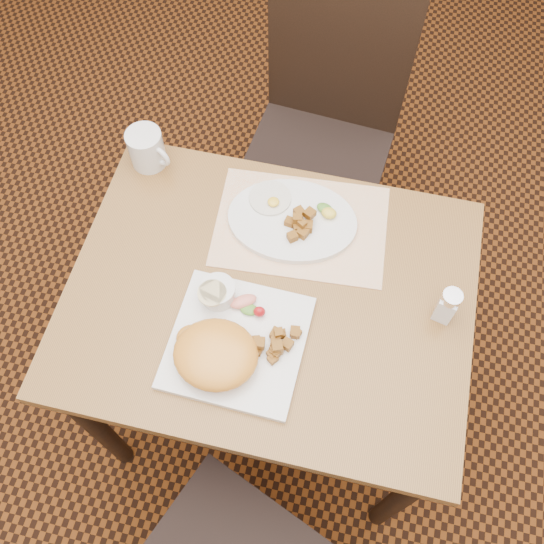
{
  "coord_description": "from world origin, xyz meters",
  "views": [
    {
      "loc": [
        0.14,
        -0.58,
        1.96
      ],
      "look_at": [
        0.0,
        0.02,
        0.82
      ],
      "focal_mm": 40.0,
      "sensor_mm": 36.0,
      "label": 1
    }
  ],
  "objects_px": {
    "chair_far": "(324,125)",
    "coffee_mug": "(147,149)",
    "plate_square": "(237,342)",
    "plate_oval": "(292,220)",
    "salt_shaker": "(447,305)",
    "table": "(270,313)"
  },
  "relations": [
    {
      "from": "table",
      "to": "chair_far",
      "type": "bearing_deg",
      "value": 89.34
    },
    {
      "from": "chair_far",
      "to": "plate_square",
      "type": "relative_size",
      "value": 3.46
    },
    {
      "from": "chair_far",
      "to": "salt_shaker",
      "type": "relative_size",
      "value": 9.7
    },
    {
      "from": "plate_square",
      "to": "plate_oval",
      "type": "height_order",
      "value": "plate_oval"
    },
    {
      "from": "plate_oval",
      "to": "salt_shaker",
      "type": "xyz_separation_m",
      "value": [
        0.37,
        -0.16,
        0.04
      ]
    },
    {
      "from": "plate_oval",
      "to": "coffee_mug",
      "type": "height_order",
      "value": "coffee_mug"
    },
    {
      "from": "chair_far",
      "to": "salt_shaker",
      "type": "distance_m",
      "value": 0.8
    },
    {
      "from": "salt_shaker",
      "to": "coffee_mug",
      "type": "relative_size",
      "value": 0.87
    },
    {
      "from": "chair_far",
      "to": "plate_square",
      "type": "bearing_deg",
      "value": 91.97
    },
    {
      "from": "plate_square",
      "to": "salt_shaker",
      "type": "xyz_separation_m",
      "value": [
        0.42,
        0.16,
        0.04
      ]
    },
    {
      "from": "table",
      "to": "salt_shaker",
      "type": "height_order",
      "value": "salt_shaker"
    },
    {
      "from": "chair_far",
      "to": "coffee_mug",
      "type": "height_order",
      "value": "chair_far"
    },
    {
      "from": "table",
      "to": "salt_shaker",
      "type": "distance_m",
      "value": 0.41
    },
    {
      "from": "plate_square",
      "to": "coffee_mug",
      "type": "bearing_deg",
      "value": 128.41
    },
    {
      "from": "plate_square",
      "to": "coffee_mug",
      "type": "xyz_separation_m",
      "value": [
        -0.34,
        0.42,
        0.04
      ]
    },
    {
      "from": "plate_square",
      "to": "salt_shaker",
      "type": "height_order",
      "value": "salt_shaker"
    },
    {
      "from": "plate_oval",
      "to": "salt_shaker",
      "type": "height_order",
      "value": "salt_shaker"
    },
    {
      "from": "plate_square",
      "to": "plate_oval",
      "type": "bearing_deg",
      "value": 81.41
    },
    {
      "from": "chair_far",
      "to": "plate_square",
      "type": "height_order",
      "value": "chair_far"
    },
    {
      "from": "chair_far",
      "to": "table",
      "type": "bearing_deg",
      "value": 94.59
    },
    {
      "from": "table",
      "to": "salt_shaker",
      "type": "relative_size",
      "value": 9.0
    },
    {
      "from": "chair_far",
      "to": "plate_oval",
      "type": "xyz_separation_m",
      "value": [
        0.0,
        -0.5,
        0.22
      ]
    }
  ]
}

